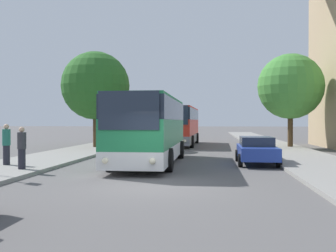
{
  "coord_description": "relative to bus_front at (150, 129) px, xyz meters",
  "views": [
    {
      "loc": [
        1.9,
        -12.57,
        2.13
      ],
      "look_at": [
        -1.13,
        14.81,
        1.79
      ],
      "focal_mm": 42.0,
      "sensor_mm": 36.0,
      "label": 1
    }
  ],
  "objects": [
    {
      "name": "pedestrian_waiting_near",
      "position": [
        -4.77,
        -3.9,
        -0.72
      ],
      "size": [
        0.36,
        0.36,
        1.75
      ],
      "rotation": [
        0.0,
        0.0,
        1.33
      ],
      "color": "#23232D",
      "rests_on": "sidewalk_left"
    },
    {
      "name": "bus_front",
      "position": [
        0.0,
        0.0,
        0.0
      ],
      "size": [
        2.89,
        10.28,
        3.27
      ],
      "rotation": [
        0.0,
        0.0,
        -0.0
      ],
      "color": "silver",
      "rests_on": "ground_plane"
    },
    {
      "name": "tree_left_far",
      "position": [
        -5.84,
        10.06,
        3.1
      ],
      "size": [
        5.23,
        5.23,
        7.33
      ],
      "color": "#47331E",
      "rests_on": "sidewalk_left"
    },
    {
      "name": "bus_middle",
      "position": [
        0.34,
        15.26,
        0.03
      ],
      "size": [
        2.91,
        11.13,
        3.34
      ],
      "rotation": [
        0.0,
        0.0,
        -0.02
      ],
      "color": "gray",
      "rests_on": "ground_plane"
    },
    {
      "name": "tree_right_near",
      "position": [
        9.15,
        12.12,
        3.08
      ],
      "size": [
        5.08,
        5.08,
        7.23
      ],
      "color": "#47331E",
      "rests_on": "sidewalk_right"
    },
    {
      "name": "parked_car_right_near",
      "position": [
        5.25,
        0.44,
        -1.03
      ],
      "size": [
        1.99,
        4.28,
        1.36
      ],
      "rotation": [
        0.0,
        0.0,
        3.13
      ],
      "color": "#233D9E",
      "rests_on": "ground_plane"
    },
    {
      "name": "ground_plane",
      "position": [
        1.12,
        -6.77,
        -1.75
      ],
      "size": [
        300.0,
        300.0,
        0.0
      ],
      "primitive_type": "plane",
      "color": "#565454",
      "rests_on": "ground"
    },
    {
      "name": "pedestrian_waiting_far",
      "position": [
        -6.22,
        -2.47,
        -0.66
      ],
      "size": [
        0.36,
        0.36,
        1.85
      ],
      "rotation": [
        0.0,
        0.0,
        4.93
      ],
      "color": "#23232D",
      "rests_on": "sidewalk_left"
    },
    {
      "name": "tree_left_near",
      "position": [
        -6.77,
        17.21,
        3.76
      ],
      "size": [
        4.08,
        4.08,
        7.44
      ],
      "color": "brown",
      "rests_on": "sidewalk_left"
    }
  ]
}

